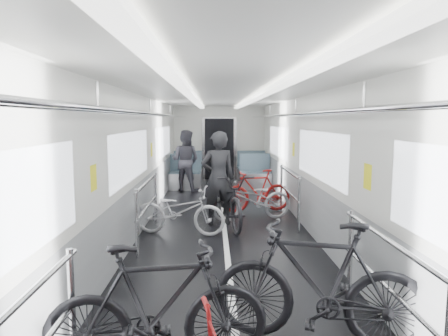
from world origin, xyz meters
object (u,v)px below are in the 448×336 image
(bike_right_far, at_px, (257,191))
(person_seated, at_px, (185,161))
(bike_right_mid, at_px, (252,199))
(bike_left_mid, at_px, (158,308))
(bike_left_far, at_px, (179,211))
(bike_right_near, at_px, (319,283))
(person_standing, at_px, (218,178))
(bike_aisle, at_px, (229,199))

(bike_right_far, bearing_deg, person_seated, -158.67)
(bike_right_mid, bearing_deg, bike_right_far, 152.26)
(bike_left_mid, bearing_deg, bike_left_far, -5.54)
(bike_right_near, bearing_deg, bike_right_far, -165.73)
(bike_right_mid, bearing_deg, person_seated, -170.22)
(bike_right_near, relative_size, person_standing, 1.05)
(bike_right_far, relative_size, person_seated, 0.90)
(bike_left_far, bearing_deg, bike_aisle, -45.27)
(bike_right_mid, xyz_separation_m, bike_aisle, (-0.46, -0.36, 0.08))
(bike_left_far, bearing_deg, bike_left_mid, -165.60)
(bike_right_mid, distance_m, person_standing, 0.85)
(person_seated, bearing_deg, bike_left_mid, 112.33)
(bike_right_near, xyz_separation_m, bike_right_far, (0.02, 5.08, -0.10))
(bike_left_far, xyz_separation_m, bike_aisle, (0.88, 0.56, 0.08))
(bike_right_mid, relative_size, bike_aisle, 0.85)
(bike_left_far, distance_m, person_standing, 1.05)
(bike_right_near, bearing_deg, person_seated, -153.23)
(bike_left_mid, xyz_separation_m, bike_aisle, (0.72, 4.34, -0.02))
(bike_left_far, xyz_separation_m, person_seated, (-0.19, 4.28, 0.43))
(bike_left_mid, distance_m, person_standing, 4.48)
(bike_aisle, xyz_separation_m, person_standing, (-0.21, 0.10, 0.38))
(bike_left_far, bearing_deg, bike_right_mid, -43.25)
(bike_left_far, height_order, person_standing, person_standing)
(bike_left_mid, distance_m, bike_right_far, 5.60)
(bike_left_far, relative_size, person_seated, 0.94)
(bike_left_mid, xyz_separation_m, bike_right_near, (1.34, 0.35, 0.04))
(bike_right_near, relative_size, person_seated, 1.10)
(bike_right_near, xyz_separation_m, person_standing, (-0.82, 4.09, 0.32))
(bike_right_mid, distance_m, person_seated, 3.71)
(bike_left_mid, distance_m, bike_right_near, 1.38)
(person_seated, bearing_deg, bike_right_near, 122.19)
(person_standing, relative_size, person_seated, 1.04)
(bike_right_far, xyz_separation_m, person_standing, (-0.84, -0.99, 0.42))
(bike_left_far, height_order, bike_right_far, bike_right_far)
(bike_left_mid, distance_m, bike_right_mid, 4.85)
(bike_right_far, bearing_deg, person_standing, -51.72)
(person_standing, bearing_deg, person_seated, -88.53)
(bike_right_near, xyz_separation_m, bike_aisle, (-0.61, 3.99, -0.06))
(bike_right_far, distance_m, bike_aisle, 1.26)
(person_standing, bearing_deg, bike_right_mid, -170.38)
(bike_aisle, relative_size, person_standing, 1.08)
(bike_left_mid, height_order, person_standing, person_standing)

